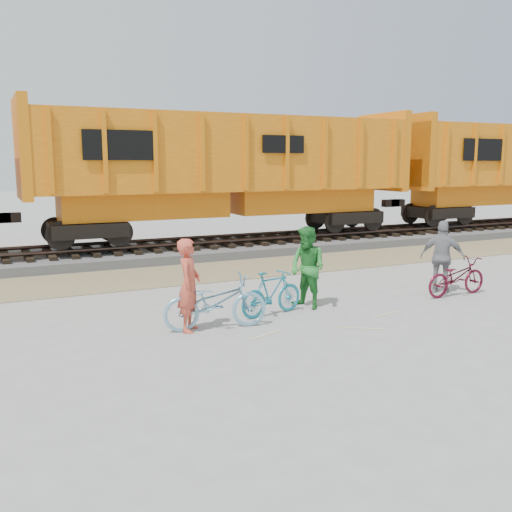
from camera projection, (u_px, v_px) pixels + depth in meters
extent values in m
plane|color=#9E9E99|center=(293.00, 318.00, 11.94)|extent=(120.00, 120.00, 0.00)
cube|color=#8B7E56|center=(202.00, 273.00, 16.83)|extent=(120.00, 3.00, 0.02)
cube|color=slate|center=(167.00, 251.00, 19.92)|extent=(120.00, 4.00, 0.30)
cube|color=black|center=(167.00, 245.00, 19.89)|extent=(0.22, 2.60, 0.12)
cube|color=black|center=(325.00, 235.00, 22.66)|extent=(0.22, 2.60, 0.12)
cylinder|color=#382821|center=(173.00, 245.00, 19.23)|extent=(120.00, 0.12, 0.12)
cylinder|color=#382821|center=(161.00, 240.00, 20.51)|extent=(120.00, 0.12, 0.12)
cube|color=black|center=(229.00, 226.00, 20.79)|extent=(11.20, 2.20, 0.80)
cube|color=orange|center=(228.00, 202.00, 20.66)|extent=(11.76, 1.65, 0.90)
cube|color=orange|center=(228.00, 153.00, 20.37)|extent=(14.00, 3.00, 2.60)
cube|color=#CF6C0C|center=(22.00, 149.00, 17.44)|extent=(0.30, 3.06, 3.10)
cube|color=#CF6C0C|center=(382.00, 152.00, 23.28)|extent=(0.30, 3.06, 3.10)
cube|color=black|center=(120.00, 145.00, 17.14)|extent=(2.20, 0.04, 0.90)
cube|color=#CF6C0C|center=(408.00, 152.00, 23.83)|extent=(0.30, 3.06, 3.10)
cube|color=black|center=(484.00, 150.00, 23.54)|extent=(2.20, 0.04, 0.90)
imported|color=#78ADC9|center=(215.00, 302.00, 11.10)|extent=(2.13, 1.00, 1.08)
imported|color=#17778C|center=(272.00, 293.00, 12.11)|extent=(1.66, 0.78, 0.96)
imported|color=#500D1D|center=(456.00, 277.00, 13.89)|extent=(1.81, 0.68, 0.94)
imported|color=#CA4934|center=(189.00, 285.00, 10.91)|extent=(0.71, 0.79, 1.80)
imported|color=#267A2E|center=(308.00, 268.00, 12.64)|extent=(0.93, 1.06, 1.83)
imported|color=gray|center=(442.00, 257.00, 14.13)|extent=(1.02, 1.10, 1.81)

